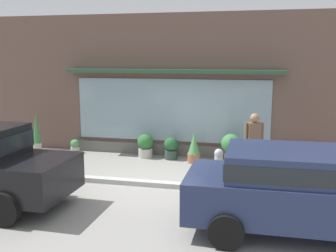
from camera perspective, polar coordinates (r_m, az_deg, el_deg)
ground_plane at (r=10.29m, az=-2.98°, el=-8.14°), size 60.00×60.00×0.00m
curb_strip at (r=10.09m, az=-3.30°, el=-8.16°), size 14.00×0.24×0.12m
storefront at (r=12.91m, az=0.83°, el=5.64°), size 14.00×0.81×4.53m
fire_hydrant at (r=10.39m, az=7.23°, el=-5.59°), size 0.39×0.36×0.86m
pedestrian_with_handbag at (r=10.50m, az=12.08°, el=-2.13°), size 0.67×0.29×1.76m
parked_car_navy at (r=7.63m, az=18.24°, el=-8.25°), size 4.21×2.05×1.55m
potted_plant_window_left at (r=12.73m, az=-3.26°, el=-2.76°), size 0.51×0.51×0.76m
potted_plant_corner_tall at (r=12.09m, az=3.74°, el=-3.25°), size 0.39×0.39×0.92m
potted_plant_by_entrance at (r=12.08m, az=20.01°, el=-4.58°), size 0.26×0.26×0.58m
potted_plant_window_center at (r=12.50m, az=0.43°, el=-3.14°), size 0.44×0.44×0.69m
potted_plant_window_right at (r=13.69m, az=-13.17°, el=-2.81°), size 0.30×0.30×0.45m
potted_plant_trailing_edge at (r=12.20m, az=9.00°, el=-2.87°), size 0.60×0.60×0.89m
potted_plant_low_front at (r=13.93m, az=-18.29°, el=-1.07°), size 0.28×0.28×1.35m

